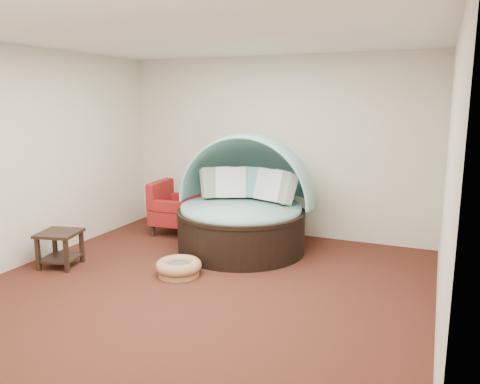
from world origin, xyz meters
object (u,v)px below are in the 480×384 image
at_px(red_armchair, 174,210).
at_px(side_table, 60,244).
at_px(canopy_daybed, 244,196).
at_px(pet_basket, 179,267).

bearing_deg(red_armchair, side_table, -109.76).
xyz_separation_m(canopy_daybed, pet_basket, (-0.32, -1.30, -0.67)).
relative_size(pet_basket, side_table, 1.09).
distance_m(red_armchair, side_table, 2.01).
distance_m(pet_basket, side_table, 1.61).
relative_size(canopy_daybed, pet_basket, 3.14).
height_order(pet_basket, red_armchair, red_armchair).
relative_size(red_armchair, side_table, 1.45).
bearing_deg(side_table, canopy_daybed, 40.74).
height_order(red_armchair, side_table, red_armchair).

